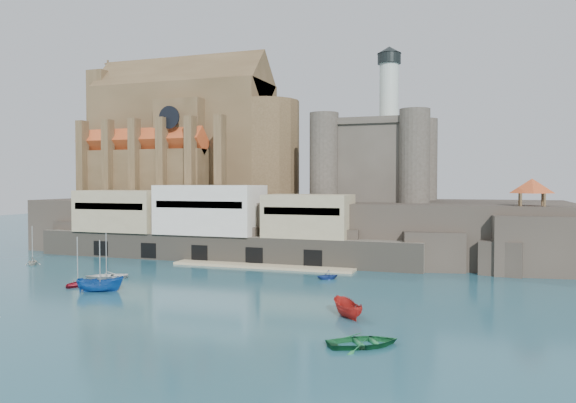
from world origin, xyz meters
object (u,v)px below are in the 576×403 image
(church, at_px, (190,142))
(pavilion, at_px, (532,188))
(castle_keep, at_px, (377,157))
(boat_0, at_px, (78,286))
(boat_2, at_px, (100,292))

(church, height_order, pavilion, church)
(church, xyz_separation_m, castle_keep, (40.21, -0.78, -3.81))
(boat_0, bearing_deg, boat_2, -26.93)
(boat_2, bearing_deg, pavilion, -81.77)
(church, distance_m, boat_0, 52.45)
(boat_2, bearing_deg, church, -7.92)
(castle_keep, height_order, boat_2, castle_keep)
(castle_keep, xyz_separation_m, boat_0, (-30.94, -45.87, -18.31))
(church, bearing_deg, pavilion, -13.48)
(castle_keep, bearing_deg, boat_0, -124.00)
(boat_0, bearing_deg, castle_keep, 52.91)
(church, distance_m, pavilion, 68.65)
(castle_keep, height_order, boat_0, castle_keep)
(boat_0, distance_m, boat_2, 5.85)
(boat_0, height_order, boat_2, boat_2)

